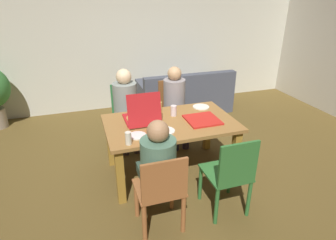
{
  "coord_description": "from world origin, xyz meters",
  "views": [
    {
      "loc": [
        -1.01,
        -3.02,
        2.21
      ],
      "look_at": [
        0.0,
        0.1,
        0.71
      ],
      "focal_mm": 30.26,
      "sensor_mm": 36.0,
      "label": 1
    }
  ],
  "objects_px": {
    "person_2": "(157,164)",
    "person_1": "(176,100)",
    "chair_2": "(161,191)",
    "chair_1": "(172,108)",
    "drinking_glass_1": "(128,138)",
    "plate_2": "(201,107)",
    "pizza_box_0": "(141,117)",
    "plate_1": "(137,136)",
    "drinking_glass_2": "(159,107)",
    "chair_0": "(125,112)",
    "chair_3": "(230,174)",
    "couch": "(184,97)",
    "dining_table": "(170,130)",
    "drinking_glass_0": "(174,111)",
    "person_0": "(126,103)",
    "plate_0": "(165,131)",
    "pizza_box_1": "(202,120)"
  },
  "relations": [
    {
      "from": "person_0",
      "to": "chair_2",
      "type": "distance_m",
      "value": 1.8
    },
    {
      "from": "chair_1",
      "to": "plate_1",
      "type": "height_order",
      "value": "chair_1"
    },
    {
      "from": "person_1",
      "to": "drinking_glass_2",
      "type": "height_order",
      "value": "person_1"
    },
    {
      "from": "person_2",
      "to": "couch",
      "type": "relative_size",
      "value": 0.66
    },
    {
      "from": "person_1",
      "to": "person_2",
      "type": "xyz_separation_m",
      "value": [
        -0.74,
        -1.56,
        -0.01
      ]
    },
    {
      "from": "person_0",
      "to": "chair_1",
      "type": "xyz_separation_m",
      "value": [
        0.74,
        0.08,
        -0.2
      ]
    },
    {
      "from": "plate_2",
      "to": "drinking_glass_0",
      "type": "height_order",
      "value": "drinking_glass_0"
    },
    {
      "from": "plate_2",
      "to": "drinking_glass_1",
      "type": "xyz_separation_m",
      "value": [
        -1.16,
        -0.72,
        0.06
      ]
    },
    {
      "from": "pizza_box_0",
      "to": "plate_1",
      "type": "relative_size",
      "value": 2.36
    },
    {
      "from": "chair_0",
      "to": "person_1",
      "type": "xyz_separation_m",
      "value": [
        0.74,
        -0.22,
        0.19
      ]
    },
    {
      "from": "pizza_box_1",
      "to": "couch",
      "type": "relative_size",
      "value": 0.23
    },
    {
      "from": "person_2",
      "to": "person_1",
      "type": "bearing_deg",
      "value": 64.64
    },
    {
      "from": "dining_table",
      "to": "plate_0",
      "type": "bearing_deg",
      "value": -121.99
    },
    {
      "from": "drinking_glass_2",
      "to": "plate_2",
      "type": "bearing_deg",
      "value": -2.42
    },
    {
      "from": "person_2",
      "to": "plate_2",
      "type": "bearing_deg",
      "value": 49.38
    },
    {
      "from": "chair_0",
      "to": "drinking_glass_1",
      "type": "height_order",
      "value": "chair_0"
    },
    {
      "from": "chair_0",
      "to": "drinking_glass_2",
      "type": "xyz_separation_m",
      "value": [
        0.36,
        -0.63,
        0.28
      ]
    },
    {
      "from": "plate_0",
      "to": "chair_1",
      "type": "bearing_deg",
      "value": 67.4
    },
    {
      "from": "plate_2",
      "to": "drinking_glass_0",
      "type": "distance_m",
      "value": 0.49
    },
    {
      "from": "plate_2",
      "to": "dining_table",
      "type": "bearing_deg",
      "value": -149.82
    },
    {
      "from": "person_2",
      "to": "drinking_glass_0",
      "type": "relative_size",
      "value": 8.55
    },
    {
      "from": "pizza_box_1",
      "to": "person_1",
      "type": "bearing_deg",
      "value": 93.86
    },
    {
      "from": "chair_1",
      "to": "pizza_box_0",
      "type": "relative_size",
      "value": 1.98
    },
    {
      "from": "chair_0",
      "to": "person_1",
      "type": "bearing_deg",
      "value": -16.6
    },
    {
      "from": "person_1",
      "to": "pizza_box_0",
      "type": "relative_size",
      "value": 2.52
    },
    {
      "from": "pizza_box_1",
      "to": "drinking_glass_2",
      "type": "relative_size",
      "value": 2.91
    },
    {
      "from": "person_2",
      "to": "plate_0",
      "type": "distance_m",
      "value": 0.63
    },
    {
      "from": "chair_0",
      "to": "chair_2",
      "type": "height_order",
      "value": "chair_0"
    },
    {
      "from": "person_1",
      "to": "couch",
      "type": "distance_m",
      "value": 1.38
    },
    {
      "from": "drinking_glass_2",
      "to": "person_0",
      "type": "bearing_deg",
      "value": 126.15
    },
    {
      "from": "chair_2",
      "to": "chair_3",
      "type": "xyz_separation_m",
      "value": [
        0.74,
        0.01,
        0.03
      ]
    },
    {
      "from": "chair_1",
      "to": "chair_0",
      "type": "bearing_deg",
      "value": 175.02
    },
    {
      "from": "chair_3",
      "to": "chair_1",
      "type": "bearing_deg",
      "value": 90.0
    },
    {
      "from": "pizza_box_0",
      "to": "drinking_glass_2",
      "type": "xyz_separation_m",
      "value": [
        0.29,
        0.22,
        0.01
      ]
    },
    {
      "from": "plate_2",
      "to": "drinking_glass_2",
      "type": "distance_m",
      "value": 0.61
    },
    {
      "from": "person_1",
      "to": "chair_2",
      "type": "relative_size",
      "value": 1.37
    },
    {
      "from": "plate_1",
      "to": "plate_2",
      "type": "distance_m",
      "value": 1.18
    },
    {
      "from": "dining_table",
      "to": "plate_2",
      "type": "distance_m",
      "value": 0.66
    },
    {
      "from": "plate_2",
      "to": "chair_2",
      "type": "bearing_deg",
      "value": -127.28
    },
    {
      "from": "pizza_box_0",
      "to": "drinking_glass_1",
      "type": "distance_m",
      "value": 0.59
    },
    {
      "from": "pizza_box_0",
      "to": "plate_2",
      "type": "height_order",
      "value": "pizza_box_0"
    },
    {
      "from": "chair_0",
      "to": "person_0",
      "type": "xyz_separation_m",
      "value": [
        0.0,
        -0.14,
        0.2
      ]
    },
    {
      "from": "chair_2",
      "to": "chair_1",
      "type": "bearing_deg",
      "value": 68.3
    },
    {
      "from": "dining_table",
      "to": "couch",
      "type": "bearing_deg",
      "value": 64.13
    },
    {
      "from": "dining_table",
      "to": "plate_1",
      "type": "relative_size",
      "value": 7.95
    },
    {
      "from": "person_0",
      "to": "pizza_box_0",
      "type": "relative_size",
      "value": 2.54
    },
    {
      "from": "person_1",
      "to": "couch",
      "type": "relative_size",
      "value": 0.68
    },
    {
      "from": "drinking_glass_1",
      "to": "plate_2",
      "type": "bearing_deg",
      "value": 32.01
    },
    {
      "from": "plate_0",
      "to": "pizza_box_0",
      "type": "bearing_deg",
      "value": 118.01
    },
    {
      "from": "chair_0",
      "to": "chair_3",
      "type": "xyz_separation_m",
      "value": [
        0.74,
        -1.92,
        -0.01
      ]
    }
  ]
}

